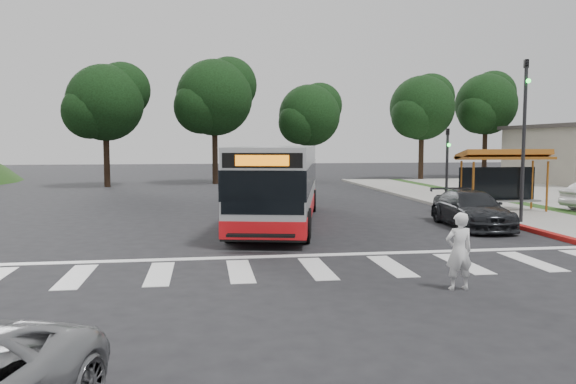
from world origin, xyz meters
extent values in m
plane|color=black|center=(0.00, 0.00, 0.00)|extent=(140.00, 140.00, 0.00)
cube|color=gray|center=(11.00, 8.00, 0.06)|extent=(4.00, 40.00, 0.12)
cube|color=#9E9991|center=(9.00, 8.00, 0.07)|extent=(0.30, 40.00, 0.15)
cube|color=maroon|center=(9.00, -2.00, 0.08)|extent=(0.32, 6.00, 0.15)
cube|color=silver|center=(0.00, -5.00, 0.01)|extent=(18.00, 2.60, 0.01)
cylinder|color=#955218|center=(9.00, 4.40, 1.27)|extent=(0.10, 0.10, 2.30)
cylinder|color=#955218|center=(12.60, 4.40, 1.27)|extent=(0.10, 0.10, 2.30)
cylinder|color=#955218|center=(9.00, 5.60, 1.27)|extent=(0.10, 0.10, 2.30)
cylinder|color=#955218|center=(12.60, 5.60, 1.27)|extent=(0.10, 0.10, 2.30)
cube|color=#955218|center=(10.80, 5.00, 2.57)|extent=(4.20, 1.60, 0.12)
cube|color=#955218|center=(10.80, 5.05, 2.72)|extent=(4.20, 1.32, 0.51)
cube|color=black|center=(10.80, 5.60, 1.32)|extent=(3.80, 0.06, 1.60)
cube|color=gray|center=(10.80, 5.00, 0.57)|extent=(3.60, 0.40, 0.08)
cylinder|color=black|center=(9.60, 1.50, 3.25)|extent=(0.14, 0.14, 6.50)
imported|color=black|center=(9.60, 1.50, 6.00)|extent=(0.16, 0.20, 1.00)
sphere|color=#19E533|center=(9.60, 1.32, 5.65)|extent=(0.18, 0.18, 0.18)
cylinder|color=black|center=(9.60, 8.50, 2.00)|extent=(0.14, 0.14, 4.00)
imported|color=black|center=(9.60, 8.50, 3.50)|extent=(0.16, 0.20, 1.00)
sphere|color=#19E533|center=(9.60, 8.32, 3.15)|extent=(0.18, 0.18, 0.18)
cylinder|color=black|center=(16.00, 28.00, 2.30)|extent=(0.44, 0.44, 4.40)
sphere|color=black|center=(16.00, 28.00, 6.30)|extent=(5.60, 5.60, 5.60)
sphere|color=black|center=(17.12, 28.84, 7.30)|extent=(4.20, 4.20, 4.20)
sphere|color=black|center=(15.02, 27.30, 5.60)|extent=(3.92, 3.92, 3.92)
cylinder|color=black|center=(23.00, 30.00, 2.42)|extent=(0.44, 0.44, 4.84)
sphere|color=black|center=(23.00, 30.00, 6.82)|extent=(5.60, 5.60, 5.60)
sphere|color=black|center=(24.12, 30.84, 7.92)|extent=(4.20, 4.20, 4.20)
sphere|color=black|center=(22.02, 29.30, 6.05)|extent=(3.92, 3.92, 3.92)
cylinder|color=black|center=(-2.00, 26.00, 2.42)|extent=(0.44, 0.44, 4.84)
sphere|color=black|center=(-2.00, 26.00, 6.82)|extent=(6.00, 6.00, 6.00)
sphere|color=black|center=(-0.80, 26.90, 7.92)|extent=(4.50, 4.50, 4.50)
sphere|color=black|center=(-3.05, 25.25, 6.05)|extent=(4.20, 4.20, 4.20)
cylinder|color=black|center=(6.00, 28.00, 1.98)|extent=(0.44, 0.44, 3.96)
sphere|color=black|center=(6.00, 28.00, 5.58)|extent=(5.20, 5.20, 5.20)
sphere|color=black|center=(7.04, 28.78, 6.48)|extent=(3.90, 3.90, 3.90)
sphere|color=black|center=(5.09, 27.35, 4.95)|extent=(3.64, 3.64, 3.64)
cylinder|color=black|center=(-10.00, 24.00, 2.20)|extent=(0.44, 0.44, 4.40)
sphere|color=black|center=(-10.00, 24.00, 6.20)|extent=(5.60, 5.60, 5.60)
sphere|color=black|center=(-8.88, 24.84, 7.20)|extent=(4.20, 4.20, 4.20)
sphere|color=black|center=(-10.98, 23.30, 5.50)|extent=(3.92, 3.92, 3.92)
imported|color=white|center=(2.69, -7.50, 0.86)|extent=(0.65, 0.44, 1.73)
imported|color=black|center=(7.30, 1.13, 0.71)|extent=(2.32, 5.00, 1.41)
camera|label=1|loc=(-2.87, -19.05, 3.25)|focal=35.00mm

